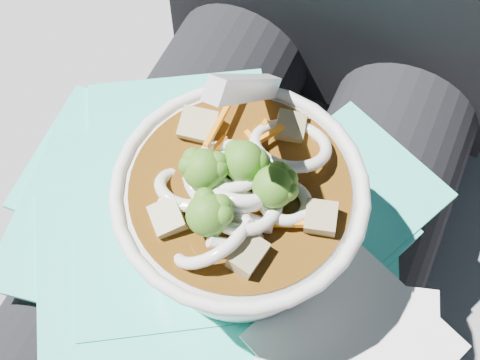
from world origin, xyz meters
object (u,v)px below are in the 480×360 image
at_px(person_body, 270,181).
at_px(plastic_bag, 205,232).
at_px(udon_bowl, 240,211).
at_px(stone_ledge, 277,261).
at_px(lap, 227,279).

xyz_separation_m(person_body, plastic_bag, (-0.02, -0.09, 0.06)).
bearing_deg(plastic_bag, udon_bowl, -4.03).
bearing_deg(stone_ledge, plastic_bag, -97.06).
xyz_separation_m(stone_ledge, plastic_bag, (-0.02, -0.15, 0.38)).
xyz_separation_m(plastic_bag, udon_bowl, (0.03, -0.00, 0.07)).
height_order(lap, plastic_bag, plastic_bag).
bearing_deg(lap, person_body, 90.00).
bearing_deg(udon_bowl, person_body, 97.51).
height_order(stone_ledge, person_body, person_body).
bearing_deg(person_body, plastic_bag, -101.45).
relative_size(stone_ledge, person_body, 1.00).
distance_m(stone_ledge, plastic_bag, 0.41).
distance_m(stone_ledge, lap, 0.34).
distance_m(stone_ledge, udon_bowl, 0.47).
distance_m(lap, plastic_bag, 0.08).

